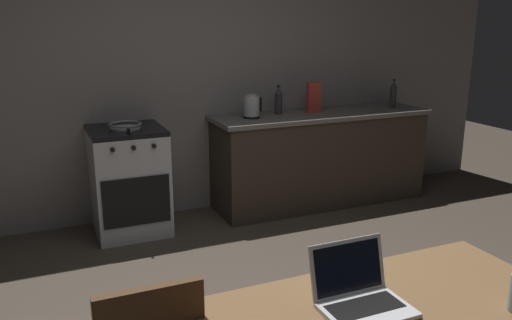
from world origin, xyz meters
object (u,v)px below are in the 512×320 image
Objects in this scene: stove_oven at (129,181)px; bottle_b at (278,101)px; electric_kettle at (252,107)px; bottle at (393,94)px; cereal_box at (314,98)px; frying_pan at (125,126)px; laptop at (360,296)px.

stove_oven is 1.56m from bottle_b.
bottle is at bearing -1.87° from electric_kettle.
bottle_b is (-0.34, 0.06, -0.02)m from cereal_box.
bottle_b is at bearing 170.13° from cereal_box.
stove_oven is 2.07× the size of frying_pan.
laptop is 1.17× the size of bottle_b.
frying_pan is (-0.00, -0.03, 0.48)m from stove_oven.
electric_kettle is at bearing 0.13° from stove_oven.
laptop is at bearing -83.25° from stove_oven.
frying_pan is at bearing 179.52° from bottle.
laptop is at bearing -129.39° from bottle.
bottle is 0.88m from cereal_box.
cereal_box is 0.35m from bottle_b.
stove_oven is 1.27m from electric_kettle.
laptop is at bearing -105.40° from electric_kettle.
electric_kettle is 0.74× the size of cereal_box.
cereal_box is 1.07× the size of bottle_b.
bottle is 1.23m from bottle_b.
bottle reaches higher than electric_kettle.
cereal_box is (0.65, 0.02, 0.04)m from electric_kettle.
electric_kettle is at bearing -165.44° from bottle_b.
electric_kettle is 0.65m from cereal_box.
bottle is at bearing -0.48° from frying_pan.
laptop is 1.11× the size of bottle.
laptop is at bearing -110.40° from bottle_b.
frying_pan is 1.80m from cereal_box.
laptop is 1.48× the size of electric_kettle.
bottle reaches higher than laptop.
cereal_box is (1.79, 0.02, 0.60)m from stove_oven.
bottle is (2.67, -0.05, 0.59)m from stove_oven.
laptop is 1.10× the size of cereal_box.
bottle_b reaches higher than frying_pan.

